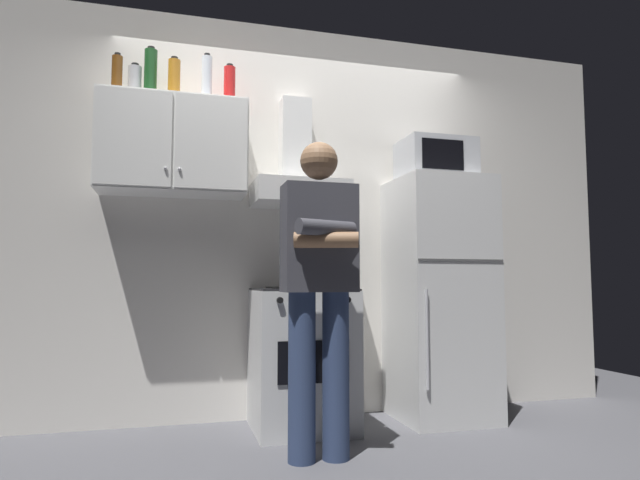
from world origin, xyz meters
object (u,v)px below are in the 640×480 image
(refrigerator, at_px, (439,297))
(bottle_vodka_clear, at_px, (207,79))
(upper_cabinet, at_px, (173,146))
(bottle_beer_brown, at_px, (117,74))
(range_hood, at_px, (298,177))
(bottle_soda_red, at_px, (230,86))
(person_standing, at_px, (319,282))
(bottle_wine_green, at_px, (151,73))
(stove_oven, at_px, (302,358))
(bottle_canister_steel, at_px, (135,81))
(cooking_pot, at_px, (327,278))
(microwave, at_px, (436,161))
(bottle_liquor_amber, at_px, (174,79))

(refrigerator, relative_size, bottle_vodka_clear, 5.08)
(upper_cabinet, relative_size, bottle_beer_brown, 3.58)
(upper_cabinet, bearing_deg, refrigerator, -4.07)
(bottle_beer_brown, bearing_deg, range_hood, 1.33)
(bottle_vodka_clear, bearing_deg, upper_cabinet, 176.84)
(bottle_soda_red, height_order, bottle_beer_brown, bottle_soda_red)
(person_standing, height_order, bottle_wine_green, bottle_wine_green)
(refrigerator, bearing_deg, stove_oven, -179.96)
(stove_oven, height_order, bottle_wine_green, bottle_wine_green)
(bottle_soda_red, xyz_separation_m, bottle_wine_green, (-0.49, -0.02, 0.02))
(bottle_soda_red, relative_size, bottle_beer_brown, 1.11)
(bottle_canister_steel, bearing_deg, cooking_pot, -12.28)
(upper_cabinet, relative_size, microwave, 1.88)
(range_hood, distance_m, cooking_pot, 0.73)
(bottle_soda_red, xyz_separation_m, bottle_beer_brown, (-0.69, -0.06, -0.01))
(range_hood, bearing_deg, bottle_wine_green, 179.72)
(person_standing, xyz_separation_m, bottle_vodka_clear, (-0.55, 0.72, 1.30))
(stove_oven, relative_size, bottle_wine_green, 2.68)
(person_standing, bearing_deg, bottle_liquor_amber, 135.97)
(stove_oven, xyz_separation_m, bottle_soda_red, (-0.45, 0.16, 1.75))
(upper_cabinet, distance_m, refrigerator, 2.00)
(bottle_liquor_amber, distance_m, bottle_beer_brown, 0.34)
(refrigerator, distance_m, bottle_soda_red, 1.98)
(upper_cabinet, relative_size, bottle_soda_red, 3.24)
(bottle_soda_red, bearing_deg, bottle_vodka_clear, -164.38)
(upper_cabinet, bearing_deg, bottle_wine_green, 177.71)
(bottle_liquor_amber, distance_m, bottle_wine_green, 0.15)
(bottle_beer_brown, height_order, bottle_vodka_clear, bottle_vodka_clear)
(stove_oven, distance_m, person_standing, 0.77)
(person_standing, height_order, cooking_pot, person_standing)
(microwave, distance_m, bottle_beer_brown, 2.14)
(person_standing, distance_m, bottle_liquor_amber, 1.65)
(bottle_soda_red, bearing_deg, cooking_pot, -25.21)
(bottle_canister_steel, distance_m, bottle_wine_green, 0.11)
(person_standing, relative_size, bottle_beer_brown, 6.53)
(upper_cabinet, relative_size, range_hood, 1.20)
(stove_oven, bearing_deg, refrigerator, 0.04)
(stove_oven, distance_m, bottle_wine_green, 2.02)
(refrigerator, height_order, bottle_canister_steel, bottle_canister_steel)
(microwave, height_order, bottle_liquor_amber, bottle_liquor_amber)
(range_hood, height_order, bottle_soda_red, bottle_soda_red)
(stove_oven, height_order, bottle_liquor_amber, bottle_liquor_amber)
(refrigerator, relative_size, bottle_beer_brown, 6.37)
(bottle_wine_green, bearing_deg, microwave, -3.38)
(stove_oven, height_order, cooking_pot, cooking_pot)
(person_standing, xyz_separation_m, cooking_pot, (0.18, 0.49, 0.03))
(bottle_liquor_amber, xyz_separation_m, bottle_beer_brown, (-0.34, -0.02, -0.01))
(range_hood, relative_size, cooking_pot, 2.65)
(stove_oven, bearing_deg, cooking_pot, -42.49)
(stove_oven, relative_size, cooking_pot, 3.09)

